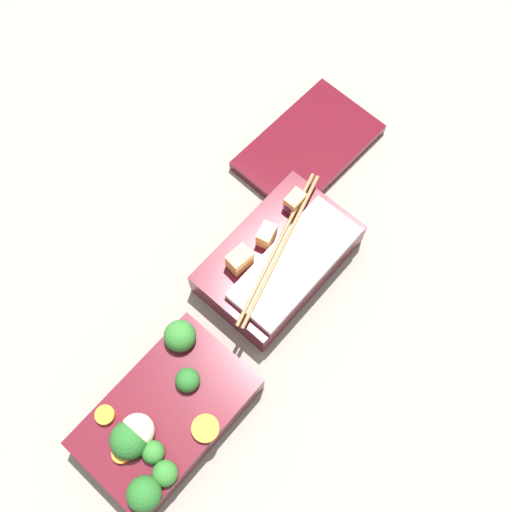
% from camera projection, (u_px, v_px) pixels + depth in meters
% --- Properties ---
extents(ground_plane, '(3.00, 3.00, 0.00)m').
position_uv_depth(ground_plane, '(226.00, 340.00, 0.78)').
color(ground_plane, gray).
extents(bento_tray_vegetable, '(0.21, 0.14, 0.09)m').
position_uv_depth(bento_tray_vegetable, '(164.00, 417.00, 0.71)').
color(bento_tray_vegetable, '#510F19').
rests_on(bento_tray_vegetable, ground_plane).
extents(bento_tray_rice, '(0.22, 0.13, 0.08)m').
position_uv_depth(bento_tray_rice, '(280.00, 259.00, 0.79)').
color(bento_tray_rice, '#510F19').
rests_on(bento_tray_rice, ground_plane).
extents(bento_lid, '(0.21, 0.13, 0.02)m').
position_uv_depth(bento_lid, '(308.00, 147.00, 0.88)').
color(bento_lid, '#510F19').
rests_on(bento_lid, ground_plane).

